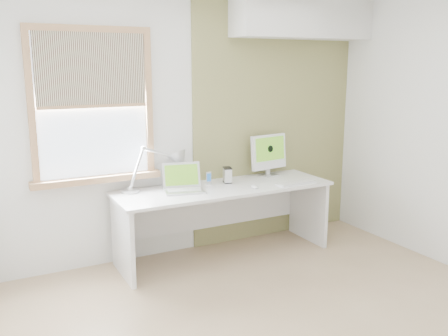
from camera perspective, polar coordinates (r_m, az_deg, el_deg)
room at (r=3.46m, az=8.08°, el=1.65°), size 4.04×3.54×2.64m
accent_wall at (r=5.44m, az=6.02°, el=5.46°), size 2.00×0.02×2.60m
soffit at (r=5.40m, az=9.18°, el=17.03°), size 1.60×0.40×0.42m
window at (r=4.60m, az=-15.17°, el=6.99°), size 1.20×0.14×1.42m
desk at (r=4.92m, az=-0.31°, el=-4.26°), size 2.20×0.70×0.73m
desk_lamp at (r=4.80m, az=-6.28°, el=0.43°), size 0.78×0.31×0.43m
laptop at (r=4.68m, az=-4.86°, el=-1.89°), size 0.42×0.37×0.26m
phone_dock at (r=4.90m, az=-1.82°, el=-1.54°), size 0.08×0.08×0.13m
external_drive at (r=4.97m, az=0.40°, el=-0.84°), size 0.11×0.14×0.16m
imac at (r=5.29m, az=5.29°, el=1.81°), size 0.46×0.18×0.45m
keyboard at (r=4.98m, az=8.50°, el=-1.75°), size 0.46×0.17×0.02m
mouse at (r=4.76m, az=3.63°, el=-2.24°), size 0.07×0.11×0.03m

